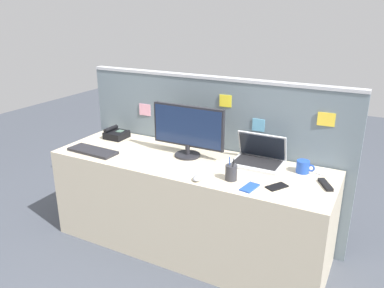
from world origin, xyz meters
TOP-DOWN VIEW (x-y plane):
  - ground_plane at (0.00, 0.00)m, footprint 10.00×10.00m
  - desk at (0.00, 0.00)m, footprint 2.16×0.70m
  - cubicle_divider at (0.00, 0.39)m, footprint 2.31×0.08m
  - desktop_monitor at (-0.06, 0.09)m, footprint 0.59×0.20m
  - laptop at (0.48, 0.20)m, footprint 0.37×0.28m
  - desk_phone at (-0.83, 0.18)m, footprint 0.17×0.18m
  - keyboard_main at (-0.77, -0.20)m, footprint 0.42×0.18m
  - computer_mouse_right_hand at (0.21, -0.27)m, footprint 0.08×0.11m
  - pen_cup at (0.41, -0.16)m, footprint 0.08×0.08m
  - cell_phone_black_slab at (0.71, -0.13)m, footprint 0.14×0.16m
  - cell_phone_white_slab at (0.95, 0.25)m, footprint 0.10×0.15m
  - cell_phone_blue_case at (0.56, -0.22)m, footprint 0.10×0.16m
  - tv_remote at (0.99, 0.03)m, footprint 0.12×0.17m
  - coffee_mug at (0.81, 0.18)m, footprint 0.13×0.09m

SIDE VIEW (x-z plane):
  - ground_plane at x=0.00m, z-range 0.00..0.00m
  - desk at x=0.00m, z-range 0.00..0.74m
  - cubicle_divider at x=0.00m, z-range 0.00..1.33m
  - cell_phone_black_slab at x=0.71m, z-range 0.74..0.75m
  - cell_phone_white_slab at x=0.95m, z-range 0.74..0.75m
  - cell_phone_blue_case at x=0.56m, z-range 0.74..0.75m
  - tv_remote at x=0.99m, z-range 0.74..0.76m
  - keyboard_main at x=-0.77m, z-range 0.74..0.77m
  - computer_mouse_right_hand at x=0.21m, z-range 0.74..0.78m
  - desk_phone at x=-0.83m, z-range 0.73..0.83m
  - coffee_mug at x=0.81m, z-range 0.74..0.83m
  - laptop at x=0.48m, z-range 0.68..0.91m
  - pen_cup at x=0.41m, z-range 0.71..0.88m
  - desktop_monitor at x=-0.06m, z-range 0.76..1.16m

